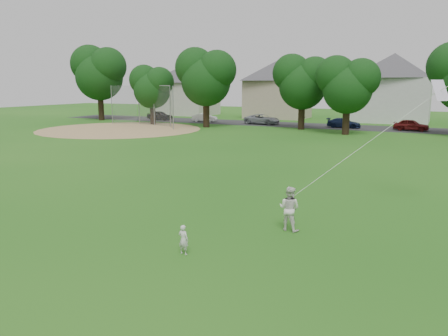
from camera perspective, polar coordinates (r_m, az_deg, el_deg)
The scene contains 10 objects.
ground at distance 13.11m, azimuth -3.73°, elevation -11.45°, with size 160.00×160.00×0.00m, color #1A5613.
street at distance 53.05m, azimuth 19.78°, elevation 4.87°, with size 90.00×7.00×0.01m, color #2D2D30.
dirt_infield at distance 50.37m, azimuth -13.40°, elevation 4.94°, with size 18.00×18.00×0.02m, color #9E7F51.
toddler at distance 13.12m, azimuth -5.33°, elevation -9.31°, with size 0.33×0.22×0.91m, color silver.
older_boy at distance 15.21m, azimuth 8.53°, elevation -5.26°, with size 0.76×0.59×1.55m, color white.
kite at distance 16.88m, azimuth 18.53°, elevation 3.36°, with size 2.58×3.14×7.74m.
baseball_backstop at distance 54.18m, azimuth -9.56°, elevation 8.02°, with size 10.72×3.98×4.82m.
tree_row at distance 46.58m, azimuth 24.04°, elevation 11.77°, with size 82.14×8.54×11.40m.
parked_cars at distance 51.68m, azimuth 24.33°, elevation 5.09°, with size 72.37×2.66×1.28m.
house_row at distance 62.76m, azimuth 21.17°, elevation 10.23°, with size 77.40×13.64×10.57m.
Camera 1 is at (6.14, -10.46, 4.98)m, focal length 35.00 mm.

